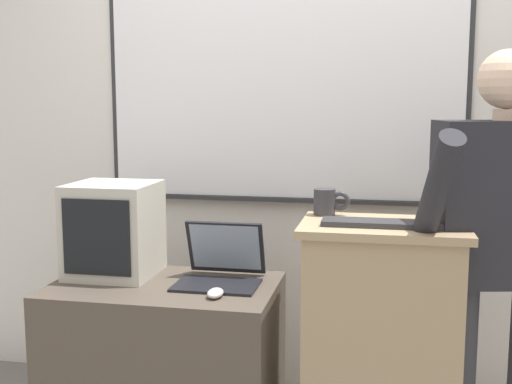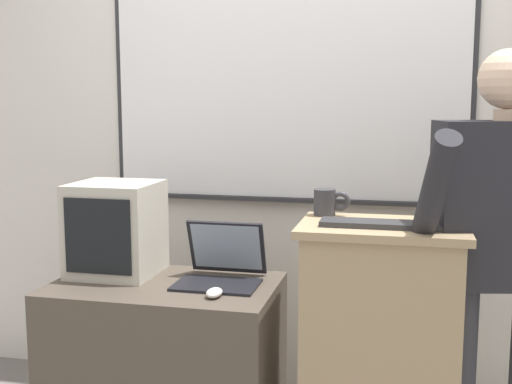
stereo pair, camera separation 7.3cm
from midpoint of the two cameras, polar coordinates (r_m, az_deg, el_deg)
name	(u,v)px [view 1 (the left image)]	position (r m, az deg, el deg)	size (l,w,h in m)	color
back_wall	(310,116)	(3.18, 4.15, 6.75)	(6.40, 0.17, 2.76)	silver
lectern_podium	(380,353)	(2.56, 10.15, -13.87)	(0.61, 0.42, 1.01)	tan
side_desk	(166,366)	(2.81, -8.79, -15.06)	(0.92, 0.58, 0.71)	#4C4238
person_presenter	(499,240)	(2.48, 20.04, -4.05)	(0.63, 0.60, 1.64)	#333338
laptop	(222,263)	(2.69, -3.84, -6.34)	(0.34, 0.32, 0.24)	black
wireless_keyboard	(383,223)	(2.36, 10.32, -2.77)	(0.44, 0.12, 0.02)	#2D2D30
computer_mouse_by_laptop	(215,293)	(2.48, -4.49, -8.95)	(0.06, 0.10, 0.03)	silver
crt_monitor	(114,229)	(2.83, -13.26, -3.25)	(0.35, 0.35, 0.40)	#BCB7A8
coffee_mug	(326,202)	(2.55, 5.47, -0.87)	(0.14, 0.09, 0.10)	#333338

